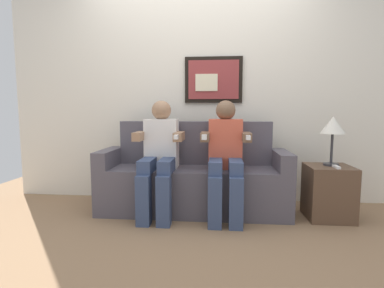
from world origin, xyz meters
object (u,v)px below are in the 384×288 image
spare_remote_on_table (336,167)px  side_table_right (328,192)px  person_on_left (159,153)px  person_on_right (225,154)px  couch (194,180)px  table_lamp (333,127)px

spare_remote_on_table → side_table_right: bearing=103.8°
person_on_left → person_on_right: same height
side_table_right → spare_remote_on_table: bearing=-76.2°
couch → side_table_right: bearing=-4.7°
table_lamp → side_table_right: bearing=-127.1°
couch → person_on_right: bearing=-28.1°
person_on_right → table_lamp: 1.02m
couch → spare_remote_on_table: (1.30, -0.20, 0.20)m
table_lamp → spare_remote_on_table: bearing=-88.8°
person_on_left → person_on_right: size_ratio=1.00×
side_table_right → table_lamp: table_lamp is taller
couch → person_on_right: 0.46m
person_on_right → person_on_left: bearing=180.0°
side_table_right → couch: bearing=175.3°
couch → person_on_right: person_on_right is taller
person_on_left → couch: bearing=28.0°
person_on_left → spare_remote_on_table: bearing=-1.2°
side_table_right → table_lamp: size_ratio=1.09×
person_on_right → side_table_right: size_ratio=2.22×
person_on_left → table_lamp: bearing=3.1°
person_on_left → side_table_right: 1.64m
person_on_left → table_lamp: size_ratio=2.41×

